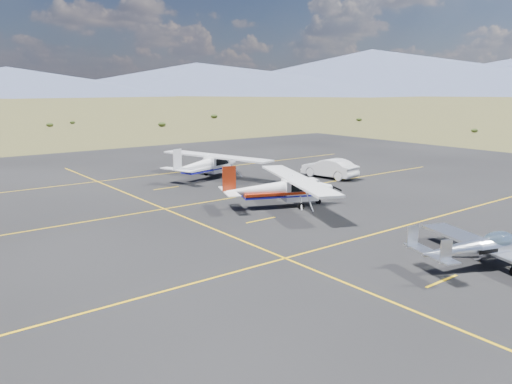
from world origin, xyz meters
name	(u,v)px	position (x,y,z in m)	size (l,w,h in m)	color
ground	(411,243)	(0.00, 0.00, 0.00)	(1600.00, 1600.00, 0.00)	#383D1C
apron	(307,214)	(0.00, 7.00, 0.00)	(72.00, 72.00, 0.02)	black
aircraft_low_wing	(486,248)	(-0.31, -3.71, 0.84)	(5.89, 7.96, 1.74)	silver
aircraft_cessna	(281,188)	(-0.15, 9.18, 1.17)	(7.41, 10.10, 2.62)	white
aircraft_plain	(207,164)	(1.38, 19.98, 1.18)	(6.98, 10.42, 2.65)	white
sedan	(329,168)	(9.32, 14.35, 0.77)	(1.62, 4.64, 1.53)	silver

